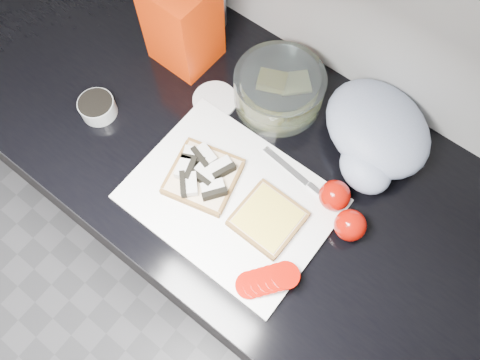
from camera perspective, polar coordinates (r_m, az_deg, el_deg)
name	(u,v)px	position (r m, az deg, el deg)	size (l,w,h in m)	color
base_cabinet	(236,217)	(1.45, -0.44, -4.56)	(3.50, 0.60, 0.86)	black
countertop	(235,150)	(1.03, -0.62, 3.63)	(3.50, 0.64, 0.04)	black
cutting_board	(231,199)	(0.96, -1.10, -2.36)	(0.40, 0.30, 0.01)	white
bread_left	(203,175)	(0.96, -4.53, 0.62)	(0.17, 0.17, 0.04)	beige
bread_right	(268,219)	(0.93, 3.41, -4.74)	(0.13, 0.13, 0.02)	beige
tomato_slices	(267,280)	(0.89, 3.35, -12.10)	(0.11, 0.12, 0.03)	#9F0C03
knife	(304,181)	(0.97, 7.86, -0.12)	(0.18, 0.03, 0.01)	silver
seed_tub	(97,107)	(1.08, -17.01, 8.54)	(0.08, 0.08, 0.04)	#A2A7A7
tub_lid	(215,100)	(1.07, -3.08, 9.71)	(0.10, 0.10, 0.01)	silver
glass_bowl	(279,89)	(1.04, 4.76, 11.00)	(0.20, 0.20, 0.08)	silver
bread_bag	(182,23)	(1.08, -7.03, 18.52)	(0.13, 0.12, 0.21)	red
grocery_bag	(376,133)	(1.01, 16.21, 5.49)	(0.30, 0.29, 0.11)	#A1ABC7
whole_tomatoes	(342,210)	(0.94, 12.36, -3.62)	(0.12, 0.10, 0.06)	#9F0C03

